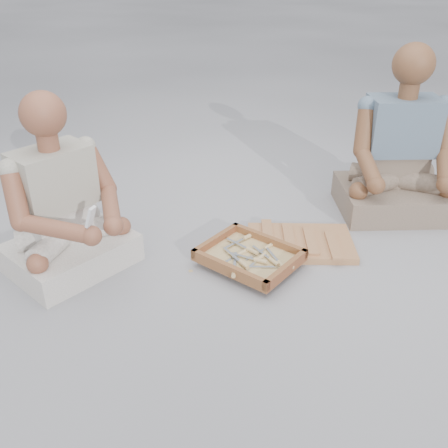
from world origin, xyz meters
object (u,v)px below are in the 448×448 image
at_px(tool_tray, 249,257).
at_px(companion, 398,160).
at_px(carved_panel, 300,243).
at_px(craftsman, 64,213).

bearing_deg(tool_tray, companion, 56.69).
xyz_separation_m(carved_panel, companion, (0.43, 0.65, 0.32)).
bearing_deg(carved_panel, craftsman, -149.50).
distance_m(tool_tray, companion, 1.17).
relative_size(tool_tray, craftsman, 0.62).
bearing_deg(craftsman, companion, 151.36).
distance_m(carved_panel, tool_tray, 0.36).
bearing_deg(companion, carved_panel, 33.30).
relative_size(carved_panel, companion, 0.57).
bearing_deg(carved_panel, companion, 56.87).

